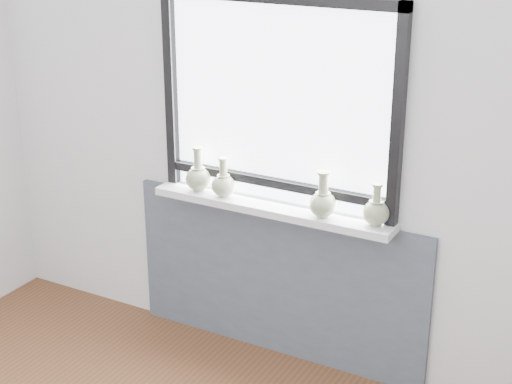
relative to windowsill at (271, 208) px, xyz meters
The scene contains 8 objects.
back_wall 0.43m from the windowsill, 90.00° to the left, with size 3.60×0.02×2.60m, color silver.
apron_panel 0.46m from the windowsill, 90.00° to the left, with size 1.70×0.03×0.86m, color #4E5665.
windowsill is the anchor object (origin of this frame).
window 0.56m from the windowsill, 90.00° to the left, with size 1.30×0.06×1.05m.
vase_a 0.45m from the windowsill, behind, with size 0.14×0.14×0.24m.
vase_b 0.29m from the windowsill, behind, with size 0.13×0.13×0.21m.
vase_c 0.31m from the windowsill, ahead, with size 0.14×0.14×0.23m.
vase_d 0.57m from the windowsill, ahead, with size 0.13×0.13×0.21m.
Camera 1 is at (1.72, -1.58, 2.38)m, focal length 55.00 mm.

